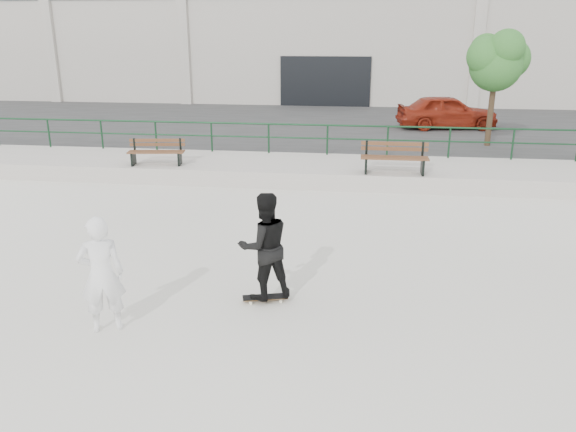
# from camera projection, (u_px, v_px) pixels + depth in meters

# --- Properties ---
(ground) EXTENTS (120.00, 120.00, 0.00)m
(ground) POSITION_uv_depth(u_px,v_px,m) (221.00, 320.00, 9.13)
(ground) COLOR #B8B6A9
(ground) RESTS_ON ground
(ledge) EXTENTS (30.00, 3.00, 0.50)m
(ledge) POSITION_uv_depth(u_px,v_px,m) (293.00, 170.00, 18.00)
(ledge) COLOR #B8B2A8
(ledge) RESTS_ON ground
(parking_strip) EXTENTS (60.00, 14.00, 0.50)m
(parking_strip) POSITION_uv_depth(u_px,v_px,m) (316.00, 127.00, 26.01)
(parking_strip) COLOR #303030
(parking_strip) RESTS_ON ground
(railing) EXTENTS (28.00, 0.06, 1.03)m
(railing) POSITION_uv_depth(u_px,v_px,m) (298.00, 132.00, 18.92)
(railing) COLOR #153B20
(railing) RESTS_ON ledge
(commercial_building) EXTENTS (44.20, 16.33, 8.00)m
(commercial_building) POSITION_uv_depth(u_px,v_px,m) (334.00, 30.00, 37.84)
(commercial_building) COLOR beige
(commercial_building) RESTS_ON ground
(bench_left) EXTENTS (1.79, 0.74, 0.80)m
(bench_left) POSITION_uv_depth(u_px,v_px,m) (157.00, 152.00, 17.49)
(bench_left) COLOR brown
(bench_left) RESTS_ON ledge
(bench_right) EXTENTS (1.96, 0.59, 0.90)m
(bench_right) POSITION_uv_depth(u_px,v_px,m) (394.00, 158.00, 16.42)
(bench_right) COLOR brown
(bench_right) RESTS_ON ledge
(tree) EXTENTS (2.29, 2.04, 4.08)m
(tree) POSITION_uv_depth(u_px,v_px,m) (497.00, 59.00, 19.63)
(tree) COLOR #4C3D26
(tree) RESTS_ON parking_strip
(red_car) EXTENTS (4.40, 2.34, 1.43)m
(red_car) POSITION_uv_depth(u_px,v_px,m) (447.00, 112.00, 24.03)
(red_car) COLOR maroon
(red_car) RESTS_ON parking_strip
(skateboard) EXTENTS (0.81, 0.39, 0.09)m
(skateboard) POSITION_uv_depth(u_px,v_px,m) (265.00, 297.00, 9.73)
(skateboard) COLOR black
(skateboard) RESTS_ON ground
(standing_skater) EXTENTS (1.13, 1.05, 1.87)m
(standing_skater) POSITION_uv_depth(u_px,v_px,m) (265.00, 246.00, 9.44)
(standing_skater) COLOR black
(standing_skater) RESTS_ON skateboard
(seated_skater) EXTENTS (0.81, 0.69, 1.87)m
(seated_skater) POSITION_uv_depth(u_px,v_px,m) (101.00, 275.00, 8.55)
(seated_skater) COLOR white
(seated_skater) RESTS_ON ground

